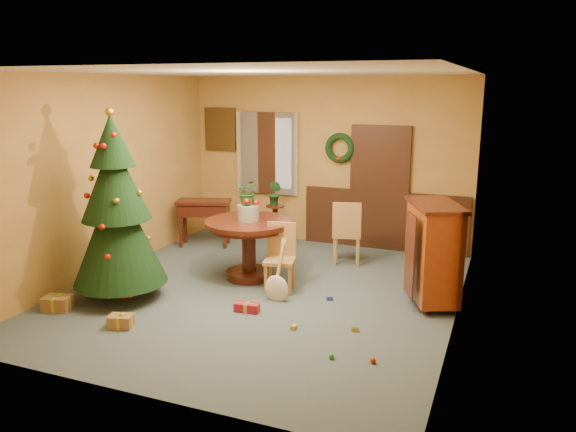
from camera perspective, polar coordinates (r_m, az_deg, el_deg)
The scene contains 21 objects.
room_envelope at distance 9.75m, azimuth 5.01°, elevation 3.51°, with size 5.50×5.50×5.50m.
dining_table at distance 8.07m, azimuth -4.01°, elevation -2.25°, with size 1.25×1.25×0.86m.
urn at distance 7.98m, azimuth -4.05°, elevation 0.32°, with size 0.31×0.31×0.22m, color slate.
centerpiece_plant at distance 7.92m, azimuth -4.08°, elevation 2.44°, with size 0.34×0.29×0.37m, color #1E4C23.
chair_near at distance 7.65m, azimuth -0.76°, elevation -3.93°, with size 0.48×0.48×0.92m.
chair_far at distance 8.75m, azimuth 5.99°, elevation -1.49°, with size 0.53×0.53×1.01m.
guitar at distance 7.27m, azimuth -1.18°, elevation -5.74°, with size 0.33×0.15×0.77m, color beige, non-canonical shape.
plant_stand at distance 9.48m, azimuth -1.31°, elevation -0.64°, with size 0.30×0.30×0.77m.
stand_plant at distance 9.37m, azimuth -1.33°, elevation 2.34°, with size 0.23×0.19×0.42m, color #19471E.
christmas_tree at distance 7.49m, azimuth -17.03°, elevation 0.50°, with size 1.20×1.20×2.48m.
writing_desk at distance 9.82m, azimuth -8.55°, elevation 0.46°, with size 1.00×0.70×0.81m.
sideboard at distance 7.35m, azimuth 14.54°, elevation -3.39°, with size 0.90×1.15×1.31m.
gift_a at distance 7.65m, azimuth -22.38°, elevation -8.18°, with size 0.38×0.32×0.18m.
gift_b at distance 7.83m, azimuth -16.25°, elevation -6.99°, with size 0.29×0.29×0.24m.
gift_c at distance 6.89m, azimuth -16.62°, elevation -10.20°, with size 0.31×0.26×0.15m.
gift_d at distance 7.06m, azimuth -4.20°, elevation -9.25°, with size 0.32×0.16×0.11m.
toy_a at distance 7.42m, azimuth 4.23°, elevation -8.35°, with size 0.08×0.05×0.05m, color #223E96.
toy_b at distance 5.95m, azimuth 4.45°, elevation -14.00°, with size 0.06×0.06×0.06m, color #27902B.
toy_c at distance 6.58m, azimuth 0.61°, elevation -11.22°, with size 0.08×0.05×0.05m, color gold.
toy_d at distance 5.91m, azimuth 8.65°, elevation -14.32°, with size 0.06×0.06×0.06m, color #AD1B0B.
toy_e at distance 6.57m, azimuth 6.79°, elevation -11.35°, with size 0.08×0.05×0.05m, color gold.
Camera 1 is at (2.96, -6.51, 2.74)m, focal length 35.00 mm.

